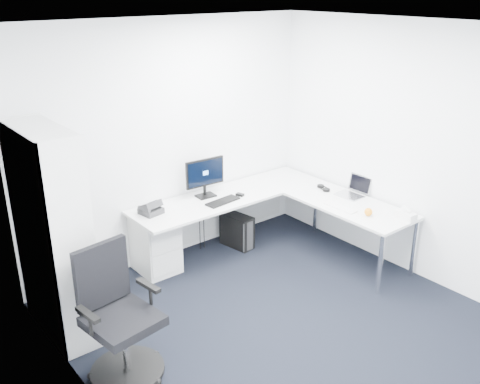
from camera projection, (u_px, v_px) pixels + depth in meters
ground at (299, 335)px, 4.90m from camera, size 4.20×4.20×0.00m
ceiling at (314, 28)px, 3.92m from camera, size 4.20×4.20×0.00m
wall_back at (170, 143)px, 5.93m from camera, size 3.60×0.02×2.70m
wall_left at (103, 266)px, 3.36m from camera, size 0.02×4.20×2.70m
wall_right at (430, 157)px, 5.46m from camera, size 0.02×4.20×2.70m
l_desk at (248, 232)px, 6.11m from camera, size 2.43×1.36×0.71m
drawer_pedestal at (155, 244)px, 5.91m from camera, size 0.41×0.51×0.63m
bookshelf at (53, 234)px, 4.65m from camera, size 0.38×0.97×1.93m
task_chair at (123, 317)px, 4.20m from camera, size 0.71×0.71×1.12m
black_pc_tower at (237, 231)px, 6.49m from camera, size 0.25×0.44×0.41m
beige_pc_tower at (95, 274)px, 5.58m from camera, size 0.20×0.39×0.36m
power_strip at (240, 237)px, 6.73m from camera, size 0.36×0.11×0.04m
monitor at (205, 178)px, 6.08m from camera, size 0.49×0.19×0.47m
black_keyboard at (223, 201)px, 6.01m from camera, size 0.43×0.19×0.02m
mouse at (240, 195)px, 6.18m from camera, size 0.08×0.10×0.03m
desk_phone at (151, 207)px, 5.69m from camera, size 0.24×0.24×0.15m
laptop at (350, 187)px, 6.14m from camera, size 0.32×0.31×0.22m
white_keyboard at (340, 207)px, 5.86m from camera, size 0.12×0.40×0.01m
headphones at (324, 187)px, 6.38m from camera, size 0.18×0.23×0.05m
orange_fruit at (368, 212)px, 5.65m from camera, size 0.09×0.09×0.09m
tissue_box at (406, 215)px, 5.58m from camera, size 0.12×0.22×0.07m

